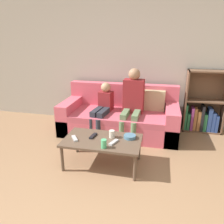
% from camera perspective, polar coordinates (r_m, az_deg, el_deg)
% --- Properties ---
extents(wall_back, '(12.00, 0.06, 2.60)m').
position_cam_1_polar(wall_back, '(4.23, 5.54, 14.22)').
color(wall_back, '#B7B2A8').
rests_on(wall_back, ground_plane).
extents(couch, '(2.03, 0.93, 0.83)m').
position_cam_1_polar(couch, '(3.95, 2.13, -1.42)').
color(couch, '#DB5B70').
rests_on(couch, ground_plane).
extents(bookshelf, '(0.67, 0.28, 1.11)m').
position_cam_1_polar(bookshelf, '(4.28, 22.56, 0.62)').
color(bookshelf, brown).
rests_on(bookshelf, ground_plane).
extents(coffee_table, '(1.02, 0.59, 0.38)m').
position_cam_1_polar(coffee_table, '(2.91, -2.55, -7.80)').
color(coffee_table, brown).
rests_on(coffee_table, ground_plane).
extents(person_adult, '(0.35, 0.65, 1.16)m').
position_cam_1_polar(person_adult, '(3.71, 5.45, 3.34)').
color(person_adult, '#66845B').
rests_on(person_adult, ground_plane).
extents(person_child, '(0.30, 0.66, 0.90)m').
position_cam_1_polar(person_child, '(3.80, -2.39, 1.49)').
color(person_child, '#282D38').
rests_on(person_child, ground_plane).
extents(cup_near, '(0.07, 0.07, 0.11)m').
position_cam_1_polar(cup_near, '(2.67, -2.15, -8.27)').
color(cup_near, '#4CB77A').
rests_on(cup_near, coffee_table).
extents(cup_far, '(0.08, 0.08, 0.10)m').
position_cam_1_polar(cup_far, '(2.92, -0.03, -5.77)').
color(cup_far, silver).
rests_on(cup_far, coffee_table).
extents(tv_remote_0, '(0.07, 0.17, 0.02)m').
position_cam_1_polar(tv_remote_0, '(2.97, -4.95, -6.23)').
color(tv_remote_0, black).
rests_on(tv_remote_0, coffee_table).
extents(tv_remote_1, '(0.10, 0.18, 0.02)m').
position_cam_1_polar(tv_remote_1, '(2.80, 0.44, -7.90)').
color(tv_remote_1, '#B7B7BC').
rests_on(tv_remote_1, coffee_table).
extents(tv_remote_2, '(0.14, 0.17, 0.02)m').
position_cam_1_polar(tv_remote_2, '(2.93, -9.74, -6.81)').
color(tv_remote_2, '#B7B7BC').
rests_on(tv_remote_2, coffee_table).
extents(snack_bowl, '(0.16, 0.16, 0.05)m').
position_cam_1_polar(snack_bowl, '(2.92, 4.67, -6.42)').
color(snack_bowl, teal).
rests_on(snack_bowl, coffee_table).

